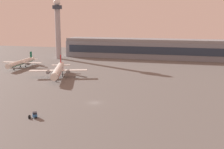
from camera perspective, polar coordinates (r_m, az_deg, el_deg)
The scene contains 6 objects.
ground_plane at distance 122.71m, azimuth -3.39°, elevation -5.44°, with size 416.00×416.00×0.00m, color #605E5B.
terminal_building at distance 256.36m, azimuth 9.39°, elevation 4.86°, with size 164.97×22.40×16.40m.
control_tower at distance 254.34m, azimuth -10.36°, elevation 9.31°, with size 8.00×8.00×49.46m.
airplane_taxiway_distant at distance 175.64m, azimuth -10.27°, elevation 0.79°, with size 32.81×41.68×11.05m.
airplane_mid_apron at distance 216.81m, azimuth -16.95°, elevation 2.24°, with size 28.70×36.85×9.45m.
pushback_tug at distance 108.03m, azimuth -14.65°, elevation -7.49°, with size 3.56×3.16×2.05m.
Camera 1 is at (37.89, -111.49, 34.51)m, focal length 47.72 mm.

